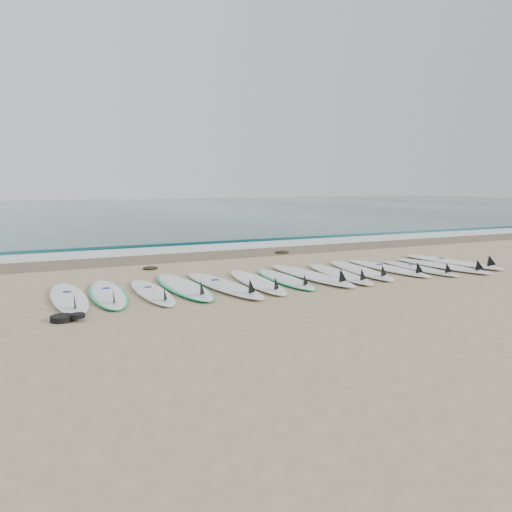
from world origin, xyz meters
name	(u,v)px	position (x,y,z in m)	size (l,w,h in m)	color
ground	(298,279)	(0.00, 0.00, 0.00)	(120.00, 120.00, 0.00)	tan
ocean	(89,209)	(0.00, 32.50, 0.01)	(120.00, 55.00, 0.03)	#1D5458
wet_sand_band	(223,254)	(0.00, 4.10, 0.01)	(120.00, 1.80, 0.01)	brown
foam_band	(206,248)	(0.00, 5.50, 0.02)	(120.00, 1.40, 0.04)	silver
wave_crest	(190,242)	(0.00, 7.00, 0.05)	(120.00, 1.00, 0.10)	#1D5458
surfboard_0	(69,298)	(-4.38, -0.03, 0.06)	(0.57, 2.68, 0.34)	white
surfboard_1	(108,293)	(-3.74, 0.07, 0.05)	(0.75, 2.57, 0.32)	white
surfboard_2	(152,292)	(-3.02, -0.15, 0.05)	(0.51, 2.42, 0.31)	white
surfboard_3	(184,286)	(-2.38, 0.10, 0.05)	(0.69, 2.78, 0.35)	white
surfboard_4	(224,285)	(-1.68, -0.16, 0.06)	(0.87, 2.94, 0.37)	white
surfboard_5	(257,282)	(-0.98, -0.12, 0.06)	(0.78, 2.73, 0.34)	white
surfboard_6	(285,279)	(-0.33, -0.05, 0.05)	(0.70, 2.42, 0.30)	white
surfboard_7	(312,275)	(0.32, 0.01, 0.06)	(0.75, 2.94, 0.37)	white
surfboard_8	(340,273)	(0.96, -0.07, 0.06)	(0.88, 2.73, 0.34)	white
surfboard_9	(361,270)	(1.63, 0.10, 0.06)	(0.98, 2.77, 0.35)	white
surfboard_10	(389,268)	(2.38, 0.05, 0.06)	(0.60, 2.63, 0.34)	white
surfboard_11	(420,268)	(3.02, -0.23, 0.05)	(0.51, 2.37, 0.30)	silver
surfboard_12	(444,266)	(3.72, -0.24, 0.06)	(0.81, 2.66, 0.33)	white
surfboard_13	(454,262)	(4.40, 0.09, 0.06)	(0.90, 2.87, 0.36)	white
seaweed_near	(150,268)	(-2.42, 2.49, 0.03)	(0.36, 0.28, 0.07)	black
seaweed_far	(282,252)	(1.55, 3.54, 0.04)	(0.41, 0.32, 0.08)	black
leash_coil	(66,318)	(-4.54, -1.30, 0.05)	(0.46, 0.36, 0.11)	black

